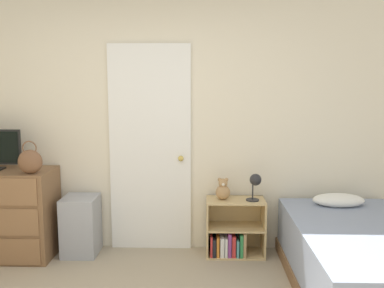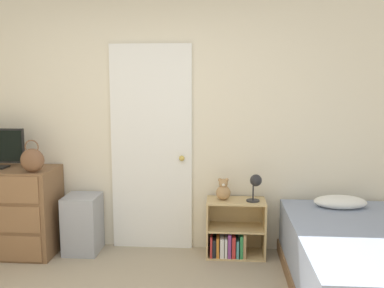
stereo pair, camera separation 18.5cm
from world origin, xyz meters
name	(u,v)px [view 1 (the left image)]	position (x,y,z in m)	size (l,w,h in m)	color
wall_back	(147,125)	(0.00, 2.10, 1.27)	(10.00, 0.06, 2.55)	beige
door_closed	(150,149)	(0.03, 2.05, 1.04)	(0.82, 0.09, 2.08)	white
handbag	(30,161)	(-1.03, 1.64, 0.98)	(0.23, 0.14, 0.31)	brown
storage_bin	(81,225)	(-0.65, 1.87, 0.29)	(0.34, 0.37, 0.58)	#999EA8
bookshelf	(232,234)	(0.86, 1.89, 0.21)	(0.57, 0.32, 0.56)	tan
teddy_bear	(223,190)	(0.76, 1.89, 0.66)	(0.14, 0.14, 0.22)	tan
desk_lamp	(255,182)	(1.07, 1.84, 0.75)	(0.14, 0.14, 0.27)	#262628
bed	(362,261)	(1.86, 1.11, 0.27)	(1.08, 1.89, 0.65)	brown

